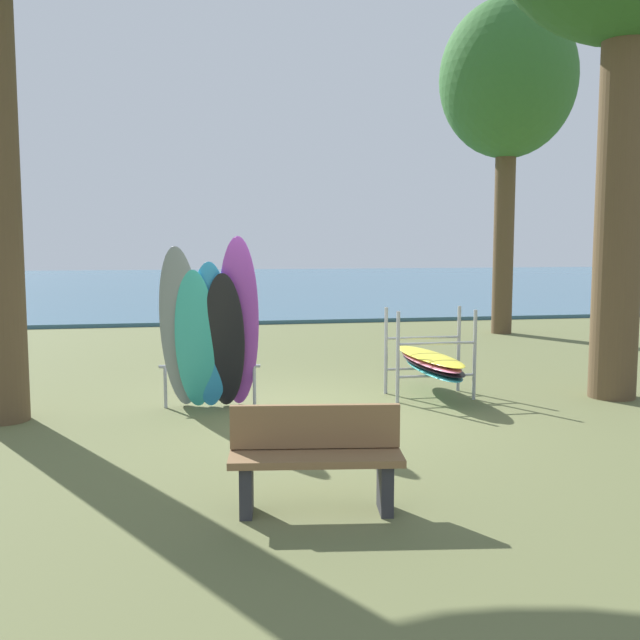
{
  "coord_description": "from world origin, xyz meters",
  "views": [
    {
      "loc": [
        -1.43,
        -9.04,
        2.19
      ],
      "look_at": [
        0.41,
        0.91,
        1.1
      ],
      "focal_mm": 41.25,
      "sensor_mm": 36.0,
      "label": 1
    }
  ],
  "objects_px": {
    "leaning_board_pile": "(210,335)",
    "board_storage_rack": "(431,362)",
    "tree_mid_behind": "(508,83)",
    "park_bench": "(316,456)"
  },
  "relations": [
    {
      "from": "tree_mid_behind",
      "to": "board_storage_rack",
      "type": "distance_m",
      "value": 9.37
    },
    {
      "from": "leaning_board_pile",
      "to": "board_storage_rack",
      "type": "relative_size",
      "value": 1.06
    },
    {
      "from": "leaning_board_pile",
      "to": "tree_mid_behind",
      "type": "bearing_deg",
      "value": 44.43
    },
    {
      "from": "park_bench",
      "to": "board_storage_rack",
      "type": "bearing_deg",
      "value": 59.69
    },
    {
      "from": "tree_mid_behind",
      "to": "leaning_board_pile",
      "type": "distance_m",
      "value": 11.07
    },
    {
      "from": "tree_mid_behind",
      "to": "park_bench",
      "type": "distance_m",
      "value": 13.53
    },
    {
      "from": "tree_mid_behind",
      "to": "board_storage_rack",
      "type": "bearing_deg",
      "value": -121.53
    },
    {
      "from": "tree_mid_behind",
      "to": "park_bench",
      "type": "relative_size",
      "value": 5.36
    },
    {
      "from": "board_storage_rack",
      "to": "park_bench",
      "type": "height_order",
      "value": "board_storage_rack"
    },
    {
      "from": "tree_mid_behind",
      "to": "park_bench",
      "type": "height_order",
      "value": "tree_mid_behind"
    }
  ]
}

